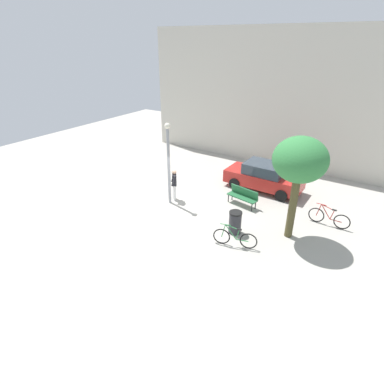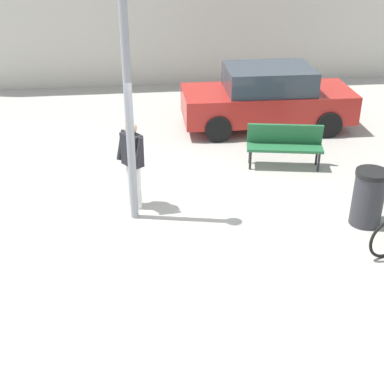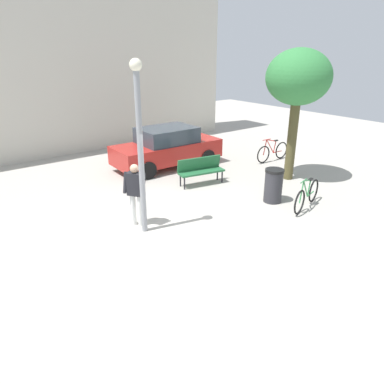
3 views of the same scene
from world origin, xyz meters
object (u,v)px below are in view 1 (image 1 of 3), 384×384
plaza_tree (300,161)px  person_by_lamppost (174,183)px  bicycle_green (235,238)px  trash_bin (235,222)px  parked_car_red (264,177)px  lamppost (169,159)px  park_bench (243,195)px  bicycle_red (329,218)px

plaza_tree → person_by_lamppost: bearing=179.5°
bicycle_green → plaza_tree: bearing=50.4°
plaza_tree → trash_bin: (-2.04, -1.05, -2.89)m
plaza_tree → parked_car_red: plaza_tree is taller
lamppost → park_bench: bearing=29.2°
lamppost → park_bench: lamppost is taller
parked_car_red → bicycle_red: bearing=-26.7°
person_by_lamppost → bicycle_red: size_ratio=0.92×
bicycle_red → trash_bin: bearing=-138.7°
park_bench → bicycle_green: 3.63m
plaza_tree → parked_car_red: bearing=125.2°
park_bench → trash_bin: bearing=-72.5°
person_by_lamppost → bicycle_red: (7.30, 1.77, -0.58)m
plaza_tree → lamppost: bearing=-176.8°
park_bench → parked_car_red: (0.17, 2.31, 0.23)m
plaza_tree → trash_bin: bearing=-152.8°
person_by_lamppost → trash_bin: size_ratio=1.63×
lamppost → plaza_tree: bearing=3.2°
lamppost → trash_bin: size_ratio=4.03×
person_by_lamppost → bicycle_green: 4.93m
park_bench → bicycle_red: size_ratio=0.92×
bicycle_red → trash_bin: size_ratio=1.76×
plaza_tree → parked_car_red: 5.32m
lamppost → park_bench: (3.25, 1.82, -1.86)m
plaza_tree → parked_car_red: size_ratio=1.04×
bicycle_red → plaza_tree: bearing=-124.0°
person_by_lamppost → plaza_tree: size_ratio=0.38×
plaza_tree → trash_bin: 3.69m
bicycle_green → person_by_lamppost: bearing=155.9°
park_bench → parked_car_red: size_ratio=0.39×
bicycle_red → park_bench: bearing=-175.1°
park_bench → parked_car_red: 2.32m
lamppost → bicycle_red: 7.89m
person_by_lamppost → bicycle_red: bearing=13.6°
person_by_lamppost → park_bench: (3.24, 1.42, -0.42)m
park_bench → bicycle_red: bearing=4.9°
lamppost → bicycle_green: size_ratio=2.36×
bicycle_green → lamppost: bearing=160.4°
bicycle_green → parked_car_red: bearing=100.5°
trash_bin → parked_car_red: bearing=97.4°
parked_car_red → trash_bin: size_ratio=4.11×
lamppost → parked_car_red: size_ratio=0.98×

